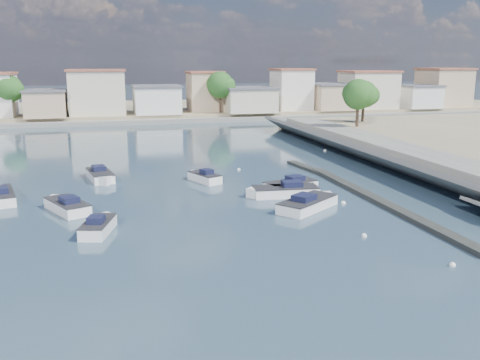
# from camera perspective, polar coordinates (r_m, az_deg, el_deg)

# --- Properties ---
(ground) EXTENTS (400.00, 400.00, 0.00)m
(ground) POSITION_cam_1_polar(r_m,az_deg,el_deg) (70.17, -2.50, 3.35)
(ground) COLOR #27404F
(ground) RESTS_ON ground
(seawall_walkway) EXTENTS (5.00, 90.00, 1.80)m
(seawall_walkway) POSITION_cam_1_polar(r_m,az_deg,el_deg) (53.37, 23.89, 0.32)
(seawall_walkway) COLOR slate
(seawall_walkway) RESTS_ON ground
(breakwater) EXTENTS (2.00, 31.02, 0.35)m
(breakwater) POSITION_cam_1_polar(r_m,az_deg,el_deg) (47.02, 12.87, -1.35)
(breakwater) COLOR black
(breakwater) RESTS_ON ground
(far_shore_land) EXTENTS (160.00, 40.00, 1.40)m
(far_shore_land) POSITION_cam_1_polar(r_m,az_deg,el_deg) (121.08, -7.70, 7.47)
(far_shore_land) COLOR gray
(far_shore_land) RESTS_ON ground
(far_shore_quay) EXTENTS (160.00, 2.50, 0.80)m
(far_shore_quay) POSITION_cam_1_polar(r_m,az_deg,el_deg) (100.39, -6.23, 6.31)
(far_shore_quay) COLOR slate
(far_shore_quay) RESTS_ON ground
(far_town) EXTENTS (113.01, 12.80, 8.35)m
(far_town) POSITION_cam_1_polar(r_m,az_deg,el_deg) (107.83, -1.04, 9.22)
(far_town) COLOR beige
(far_town) RESTS_ON far_shore_land
(shore_trees) EXTENTS (74.56, 38.32, 7.92)m
(shore_trees) POSITION_cam_1_polar(r_m,az_deg,el_deg) (98.65, -1.19, 9.66)
(shore_trees) COLOR #38281E
(shore_trees) RESTS_ON ground
(motorboat_a) EXTENTS (3.76, 5.26, 1.48)m
(motorboat_a) POSITION_cam_1_polar(r_m,az_deg,el_deg) (43.08, -18.08, -2.66)
(motorboat_a) COLOR white
(motorboat_a) RESTS_ON ground
(motorboat_b) EXTENTS (2.61, 4.47, 1.48)m
(motorboat_b) POSITION_cam_1_polar(r_m,az_deg,el_deg) (37.22, -14.80, -4.81)
(motorboat_b) COLOR white
(motorboat_b) RESTS_ON ground
(motorboat_c) EXTENTS (6.24, 2.59, 1.48)m
(motorboat_c) POSITION_cam_1_polar(r_m,az_deg,el_deg) (45.49, 4.51, -1.27)
(motorboat_c) COLOR white
(motorboat_c) RESTS_ON ground
(motorboat_d) EXTENTS (5.41, 3.30, 1.48)m
(motorboat_d) POSITION_cam_1_polar(r_m,az_deg,el_deg) (47.48, 5.16, -0.69)
(motorboat_d) COLOR white
(motorboat_d) RESTS_ON ground
(motorboat_f) EXTENTS (2.86, 4.22, 1.48)m
(motorboat_f) POSITION_cam_1_polar(r_m,az_deg,el_deg) (51.03, -3.92, 0.26)
(motorboat_f) COLOR white
(motorboat_f) RESTS_ON ground
(motorboat_g) EXTENTS (2.81, 5.74, 1.48)m
(motorboat_g) POSITION_cam_1_polar(r_m,az_deg,el_deg) (53.20, -14.65, 0.39)
(motorboat_g) COLOR white
(motorboat_g) RESTS_ON ground
(motorboat_h) EXTENTS (5.82, 5.18, 1.48)m
(motorboat_h) POSITION_cam_1_polar(r_m,az_deg,el_deg) (42.00, 7.44, -2.51)
(motorboat_h) COLOR white
(motorboat_h) RESTS_ON ground
(mooring_buoys) EXTENTS (14.06, 38.57, 0.38)m
(mooring_buoys) POSITION_cam_1_polar(r_m,az_deg,el_deg) (47.64, 8.88, -1.15)
(mooring_buoys) COLOR white
(mooring_buoys) RESTS_ON ground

